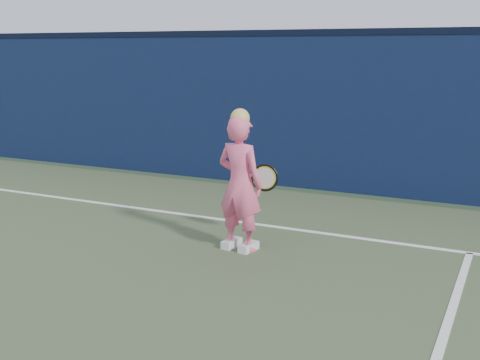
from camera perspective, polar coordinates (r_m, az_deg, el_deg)
The scene contains 4 objects.
backstop_wall at distance 10.92m, azimuth -3.28°, elevation 6.84°, with size 24.00×0.40×2.50m, color #0C1A37.
wall_cap at distance 10.88m, azimuth -3.36°, elevation 13.67°, with size 24.00×0.42×0.10m, color black.
player at distance 6.86m, azimuth 0.00°, elevation -0.33°, with size 0.62×0.46×1.65m.
racket at distance 7.22m, azimuth 2.14°, elevation 0.19°, with size 0.63×0.14×0.34m.
Camera 1 is at (5.25, -3.02, 2.30)m, focal length 45.00 mm.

